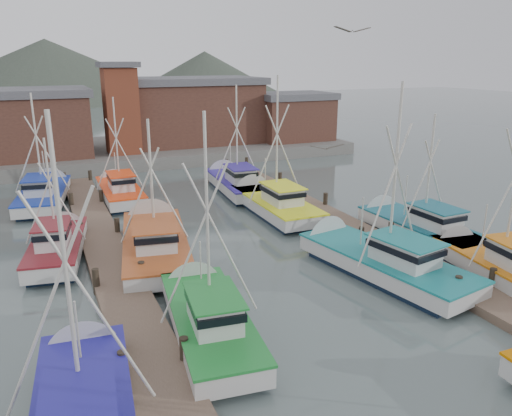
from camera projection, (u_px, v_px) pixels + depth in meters
name	position (u px, v px, depth m)	size (l,w,h in m)	color
ground	(311.00, 308.00, 20.82)	(260.00, 260.00, 0.00)	#43514F
dock_left	(124.00, 294.00, 21.60)	(2.30, 46.00, 1.50)	brown
dock_right	(386.00, 247.00, 27.01)	(2.30, 46.00, 1.50)	brown
quay	(138.00, 151.00, 53.08)	(44.00, 16.00, 1.20)	slate
shed_left	(19.00, 123.00, 46.00)	(12.72, 8.48, 6.20)	brown
shed_center	(190.00, 110.00, 54.22)	(14.84, 9.54, 6.90)	brown
shed_right	(293.00, 116.00, 56.09)	(8.48, 6.36, 5.20)	brown
lookout_tower	(121.00, 108.00, 47.38)	(3.60, 3.60, 8.50)	brown
distant_hills	(19.00, 101.00, 123.34)	(175.00, 140.00, 42.00)	#475143
boat_4	(207.00, 316.00, 18.82)	(3.57, 8.55, 9.06)	#101F36
boat_5	(376.00, 259.00, 24.14)	(4.63, 10.09, 9.97)	#101F36
boat_6	(84.00, 406.00, 13.95)	(3.86, 8.68, 9.62)	#101F36
boat_7	(492.00, 264.00, 23.59)	(3.78, 8.30, 9.63)	#101F36
boat_8	(155.00, 241.00, 26.56)	(4.87, 10.57, 8.19)	#101F36
boat_9	(271.00, 202.00, 33.72)	(3.97, 9.52, 9.90)	#101F36
boat_10	(59.00, 244.00, 26.15)	(3.65, 8.15, 6.94)	#101F36
boat_11	(415.00, 226.00, 28.93)	(3.29, 8.86, 7.95)	#101F36
boat_12	(119.00, 190.00, 36.80)	(3.26, 8.25, 8.13)	#101F36
boat_13	(235.00, 182.00, 39.24)	(3.63, 9.39, 8.98)	#101F36
boat_14	(45.00, 193.00, 35.98)	(4.26, 9.57, 8.63)	#101F36
gull_near	(353.00, 30.00, 17.37)	(1.55, 0.64, 0.24)	slate
gull_far	(327.00, 148.00, 20.87)	(1.55, 0.65, 0.24)	slate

